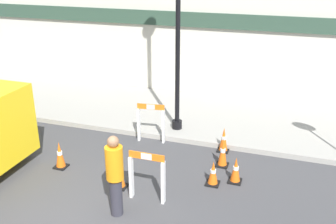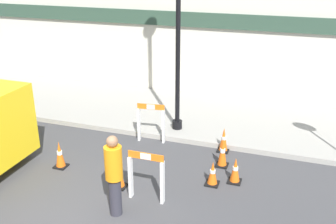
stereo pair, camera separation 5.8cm
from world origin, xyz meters
TOP-DOWN VIEW (x-y plane):
  - sidewalk_slab at (0.00, 6.42)m, footprint 18.00×3.84m
  - storefront_facade at (0.00, 8.41)m, footprint 18.00×0.22m
  - barricade_0 at (0.25, 4.35)m, footprint 0.77×0.22m
  - barricade_1 at (1.17, 1.68)m, footprint 0.78×0.13m
  - traffic_cone_0 at (0.42, 1.93)m, footprint 0.30×0.30m
  - traffic_cone_1 at (2.37, 2.71)m, footprint 0.30×0.30m
  - traffic_cone_2 at (-1.34, 2.28)m, footprint 0.30×0.30m
  - traffic_cone_3 at (2.27, 4.40)m, footprint 0.30×0.30m
  - traffic_cone_4 at (2.40, 3.62)m, footprint 0.30×0.30m
  - traffic_cone_5 at (2.83, 2.97)m, footprint 0.30×0.30m
  - person_worker at (0.77, 1.02)m, footprint 0.35×0.35m

SIDE VIEW (x-z plane):
  - sidewalk_slab at x=0.00m, z-range 0.00..0.14m
  - traffic_cone_1 at x=2.37m, z-range -0.01..0.57m
  - traffic_cone_0 at x=0.42m, z-range -0.01..0.58m
  - traffic_cone_5 at x=2.83m, z-range -0.01..0.61m
  - traffic_cone_3 at x=2.27m, z-range -0.01..0.67m
  - traffic_cone_2 at x=-1.34m, z-range -0.01..0.67m
  - traffic_cone_4 at x=2.40m, z-range -0.01..0.73m
  - barricade_0 at x=0.25m, z-range 0.03..1.14m
  - barricade_1 at x=1.17m, z-range 0.03..1.15m
  - person_worker at x=0.77m, z-range 0.07..1.80m
  - storefront_facade at x=0.00m, z-range 0.00..5.50m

